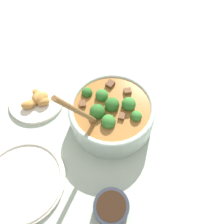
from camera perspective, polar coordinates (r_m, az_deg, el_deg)
The scene contains 5 objects.
ground_plane at distance 0.69m, azimuth 0.00°, elevation -2.65°, with size 4.00×4.00×0.00m, color #ADBCAD.
stew_bowl at distance 0.65m, azimuth -0.05°, elevation -0.27°, with size 0.25×0.26×0.28m.
condiment_bowl at distance 0.59m, azimuth -0.18°, elevation -23.57°, with size 0.09×0.09×0.04m.
empty_plate at distance 0.66m, azimuth -22.41°, elevation -16.35°, with size 0.23×0.23×0.02m.
food_plate at distance 0.77m, azimuth -18.89°, elevation 3.02°, with size 0.18×0.18×0.04m.
Camera 1 is at (0.06, -0.34, 0.60)m, focal length 35.00 mm.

